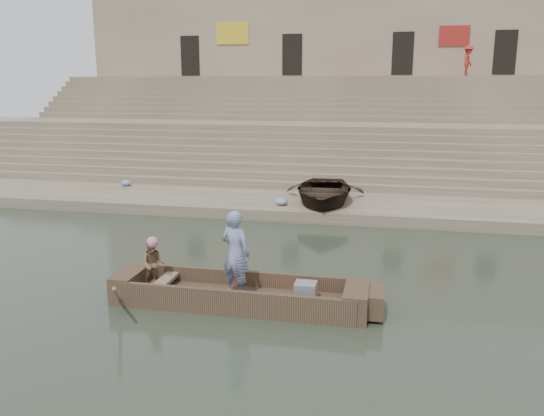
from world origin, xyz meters
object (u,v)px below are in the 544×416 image
(main_rowboat, at_px, (239,300))
(rowing_man, at_px, (154,264))
(standing_man, at_px, (236,253))
(beached_rowboat, at_px, (323,191))
(television, at_px, (305,292))
(pedestrian, at_px, (468,61))

(main_rowboat, xyz_separation_m, rowing_man, (-1.98, 0.00, 0.68))
(standing_man, bearing_deg, beached_rowboat, -76.42)
(television, distance_m, beached_rowboat, 9.11)
(rowing_man, bearing_deg, standing_man, -18.45)
(television, height_order, pedestrian, pedestrian)
(standing_man, relative_size, beached_rowboat, 0.44)
(main_rowboat, height_order, pedestrian, pedestrian)
(main_rowboat, xyz_separation_m, television, (1.46, -0.00, 0.31))
(main_rowboat, relative_size, television, 10.87)
(pedestrian, bearing_deg, rowing_man, 178.50)
(television, height_order, beached_rowboat, beached_rowboat)
(standing_man, distance_m, rowing_man, 1.96)
(main_rowboat, xyz_separation_m, standing_man, (-0.06, 0.00, 1.06))
(rowing_man, relative_size, beached_rowboat, 0.26)
(standing_man, xyz_separation_m, pedestrian, (7.48, 23.72, 4.90))
(beached_rowboat, bearing_deg, television, -88.97)
(main_rowboat, distance_m, beached_rowboat, 9.13)
(main_rowboat, bearing_deg, pedestrian, 72.63)
(standing_man, bearing_deg, rowing_man, 18.78)
(beached_rowboat, xyz_separation_m, pedestrian, (6.65, 14.65, 5.22))
(rowing_man, bearing_deg, television, -18.44)
(main_rowboat, distance_m, rowing_man, 2.09)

